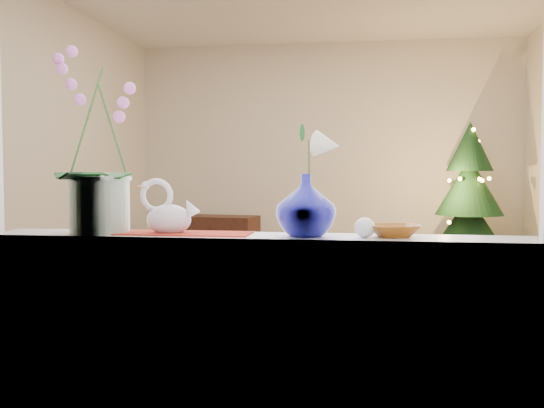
% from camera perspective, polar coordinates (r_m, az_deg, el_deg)
% --- Properties ---
extents(ground, '(5.00, 5.00, 0.00)m').
position_cam_1_polar(ground, '(4.91, 3.41, -10.82)').
color(ground, '#351F15').
rests_on(ground, ground).
extents(wall_back, '(4.50, 0.10, 2.70)m').
position_cam_1_polar(wall_back, '(7.26, 5.16, 4.40)').
color(wall_back, beige).
rests_on(wall_back, ground).
extents(wall_front, '(4.50, 0.10, 2.70)m').
position_cam_1_polar(wall_front, '(2.29, -1.96, 7.48)').
color(wall_front, beige).
rests_on(wall_front, ground).
extents(wall_left, '(0.10, 5.00, 2.70)m').
position_cam_1_polar(wall_left, '(5.44, -20.94, 4.69)').
color(wall_left, beige).
rests_on(wall_left, ground).
extents(window_apron, '(2.20, 0.08, 0.88)m').
position_cam_1_polar(window_apron, '(2.43, -1.74, -14.48)').
color(window_apron, white).
rests_on(window_apron, ground).
extents(windowsill, '(2.20, 0.26, 0.04)m').
position_cam_1_polar(windowsill, '(2.43, -1.39, -3.42)').
color(windowsill, white).
rests_on(windowsill, window_apron).
extents(window_frame, '(2.22, 0.06, 1.60)m').
position_cam_1_polar(window_frame, '(2.37, -1.84, 15.89)').
color(window_frame, white).
rests_on(window_frame, windowsill).
extents(runner, '(0.70, 0.20, 0.01)m').
position_cam_1_polar(runner, '(2.52, -9.96, -2.70)').
color(runner, maroon).
rests_on(runner, windowsill).
extents(orchid_pot, '(0.27, 0.27, 0.77)m').
position_cam_1_polar(orchid_pot, '(2.60, -16.01, 5.88)').
color(orchid_pot, silver).
rests_on(orchid_pot, windowsill).
extents(swan, '(0.28, 0.20, 0.21)m').
position_cam_1_polar(swan, '(2.50, -9.67, -0.35)').
color(swan, silver).
rests_on(swan, windowsill).
extents(blue_vase, '(0.30, 0.30, 0.28)m').
position_cam_1_polar(blue_vase, '(2.37, 3.22, 0.34)').
color(blue_vase, navy).
rests_on(blue_vase, windowsill).
extents(lily, '(0.16, 0.09, 0.21)m').
position_cam_1_polar(lily, '(2.37, 3.24, 6.30)').
color(lily, silver).
rests_on(lily, blue_vase).
extents(paperweight, '(0.09, 0.09, 0.08)m').
position_cam_1_polar(paperweight, '(2.35, 8.72, -2.22)').
color(paperweight, white).
rests_on(paperweight, windowsill).
extents(amber_dish, '(0.21, 0.21, 0.04)m').
position_cam_1_polar(amber_dish, '(2.40, 11.35, -2.55)').
color(amber_dish, '#8F4F16').
rests_on(amber_dish, windowsill).
extents(xmas_tree, '(0.98, 0.98, 1.71)m').
position_cam_1_polar(xmas_tree, '(6.77, 18.05, 0.16)').
color(xmas_tree, black).
rests_on(xmas_tree, ground).
extents(side_table, '(0.97, 0.58, 0.69)m').
position_cam_1_polar(side_table, '(6.79, -5.35, -4.01)').
color(side_table, black).
rests_on(side_table, ground).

